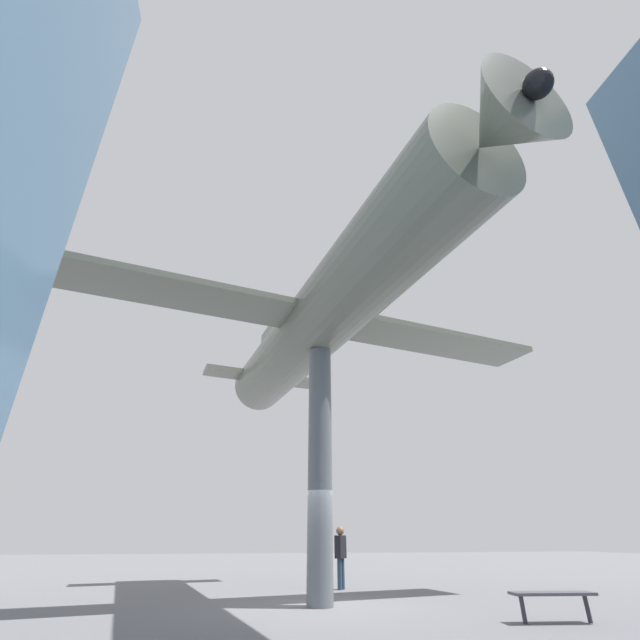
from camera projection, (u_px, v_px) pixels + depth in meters
name	position (u px, v px, depth m)	size (l,w,h in m)	color
ground_plane	(320.00, 607.00, 9.83)	(80.00, 80.00, 0.00)	slate
support_pylon_central	(320.00, 463.00, 11.28)	(0.64, 0.64, 6.38)	slate
suspended_airplane	(323.00, 316.00, 13.00)	(15.74, 15.55, 3.43)	slate
visitor_person	(341.00, 552.00, 13.63)	(0.43, 0.44, 1.76)	#2D3D56
plaza_bench	(553.00, 596.00, 8.15)	(1.61, 0.58, 0.50)	#4C4C51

